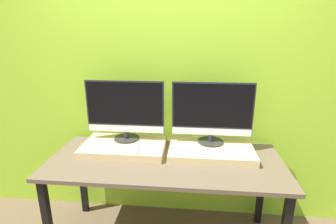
{
  "coord_description": "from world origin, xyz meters",
  "views": [
    {
      "loc": [
        0.19,
        -1.42,
        1.71
      ],
      "look_at": [
        0.0,
        0.58,
        1.08
      ],
      "focal_mm": 28.0,
      "sensor_mm": 36.0,
      "label": 1
    }
  ],
  "objects_px": {
    "monitor_left": "(125,109)",
    "keyboard_left": "(119,150)",
    "keyboard_right": "(212,154)",
    "monitor_right": "(212,112)"
  },
  "relations": [
    {
      "from": "monitor_left",
      "to": "keyboard_left",
      "type": "relative_size",
      "value": 2.17
    },
    {
      "from": "monitor_left",
      "to": "keyboard_right",
      "type": "height_order",
      "value": "monitor_left"
    },
    {
      "from": "monitor_right",
      "to": "keyboard_right",
      "type": "distance_m",
      "value": 0.34
    },
    {
      "from": "keyboard_left",
      "to": "monitor_right",
      "type": "distance_m",
      "value": 0.78
    },
    {
      "from": "monitor_right",
      "to": "keyboard_right",
      "type": "xyz_separation_m",
      "value": [
        0.0,
        -0.22,
        -0.26
      ]
    },
    {
      "from": "keyboard_left",
      "to": "monitor_right",
      "type": "bearing_deg",
      "value": 17.58
    },
    {
      "from": "monitor_left",
      "to": "keyboard_right",
      "type": "distance_m",
      "value": 0.78
    },
    {
      "from": "monitor_left",
      "to": "monitor_right",
      "type": "xyz_separation_m",
      "value": [
        0.7,
        0.0,
        0.0
      ]
    },
    {
      "from": "monitor_left",
      "to": "monitor_right",
      "type": "distance_m",
      "value": 0.7
    },
    {
      "from": "keyboard_left",
      "to": "keyboard_right",
      "type": "height_order",
      "value": "same"
    }
  ]
}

